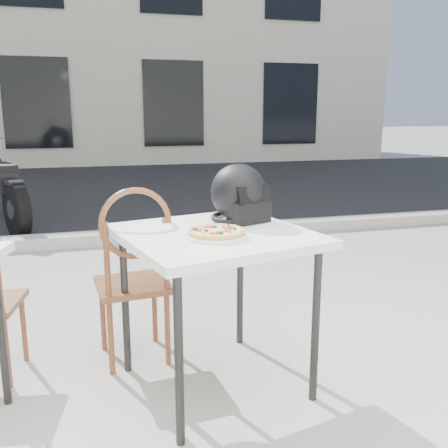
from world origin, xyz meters
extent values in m
plane|color=#9D9B95|center=(0.00, 0.00, 0.00)|extent=(80.00, 80.00, 0.00)
cube|color=black|center=(0.00, 7.00, 0.00)|extent=(30.00, 8.00, 0.00)
cube|color=#9B9891|center=(0.00, 3.00, 0.06)|extent=(30.00, 0.25, 0.12)
cube|color=beige|center=(0.00, 14.00, 3.50)|extent=(16.00, 6.00, 7.00)
cube|color=black|center=(-1.70, 10.98, 1.60)|extent=(1.60, 0.08, 2.20)
cube|color=black|center=(1.70, 10.98, 1.60)|extent=(1.60, 0.08, 2.20)
cube|color=black|center=(5.00, 10.98, 1.60)|extent=(1.60, 0.08, 2.20)
cube|color=white|center=(0.03, -0.09, 0.80)|extent=(1.05, 1.05, 0.04)
cylinder|color=black|center=(-0.23, -0.52, 0.39)|extent=(0.05, 0.05, 0.78)
cylinder|color=black|center=(0.46, -0.36, 0.39)|extent=(0.05, 0.05, 0.78)
cylinder|color=black|center=(-0.40, 0.17, 0.39)|extent=(0.05, 0.05, 0.78)
cylinder|color=black|center=(0.29, 0.34, 0.39)|extent=(0.05, 0.05, 0.78)
cylinder|color=white|center=(0.01, -0.21, 0.83)|extent=(0.30, 0.30, 0.01)
torus|color=white|center=(0.01, -0.21, 0.83)|extent=(0.31, 0.31, 0.01)
cylinder|color=gold|center=(0.01, -0.21, 0.85)|extent=(0.34, 0.34, 0.01)
torus|color=gold|center=(0.01, -0.21, 0.85)|extent=(0.35, 0.35, 0.02)
cylinder|color=red|center=(0.01, -0.21, 0.85)|extent=(0.30, 0.30, 0.00)
cylinder|color=beige|center=(0.01, -0.21, 0.86)|extent=(0.29, 0.29, 0.00)
cylinder|color=red|center=(0.07, -0.17, 0.86)|extent=(0.07, 0.07, 0.00)
cylinder|color=red|center=(-0.01, -0.14, 0.86)|extent=(0.07, 0.07, 0.00)
cylinder|color=red|center=(-0.06, -0.20, 0.86)|extent=(0.07, 0.07, 0.00)
cylinder|color=red|center=(-0.01, -0.27, 0.86)|extent=(0.07, 0.07, 0.00)
cylinder|color=red|center=(0.06, -0.25, 0.86)|extent=(0.07, 0.07, 0.00)
ellipsoid|color=#133515|center=(0.01, -0.15, 0.86)|extent=(0.05, 0.04, 0.01)
ellipsoid|color=#133515|center=(-0.05, -0.22, 0.86)|extent=(0.04, 0.05, 0.01)
ellipsoid|color=#133515|center=(0.09, -0.21, 0.86)|extent=(0.04, 0.05, 0.01)
ellipsoid|color=#133515|center=(0.01, -0.28, 0.86)|extent=(0.05, 0.04, 0.01)
ellipsoid|color=#133515|center=(0.08, -0.14, 0.86)|extent=(0.05, 0.04, 0.01)
ellipsoid|color=#133515|center=(-0.08, -0.18, 0.86)|extent=(0.04, 0.04, 0.01)
cylinder|color=#ECE390|center=(0.03, -0.23, 0.86)|extent=(0.02, 0.02, 0.02)
cylinder|color=#ECE390|center=(-0.06, -0.16, 0.86)|extent=(0.02, 0.02, 0.02)
cylinder|color=#ECE390|center=(0.06, -0.18, 0.86)|extent=(0.02, 0.02, 0.02)
cylinder|color=#ECE390|center=(-0.03, -0.13, 0.86)|extent=(0.02, 0.02, 0.02)
cylinder|color=#ECE390|center=(0.07, -0.27, 0.86)|extent=(0.02, 0.02, 0.02)
cylinder|color=#ECE390|center=(-0.06, -0.25, 0.86)|extent=(0.02, 0.02, 0.02)
cylinder|color=#ECE390|center=(0.10, -0.18, 0.86)|extent=(0.02, 0.02, 0.02)
cylinder|color=#ECE390|center=(-0.01, -0.27, 0.86)|extent=(0.02, 0.02, 0.02)
ellipsoid|color=black|center=(0.22, 0.13, 0.97)|extent=(0.38, 0.39, 0.30)
cube|color=black|center=(0.25, 0.05, 0.88)|extent=(0.24, 0.18, 0.12)
torus|color=black|center=(0.22, 0.13, 0.84)|extent=(0.38, 0.38, 0.03)
cube|color=black|center=(0.27, 0.01, 0.98)|extent=(0.21, 0.11, 0.09)
cube|color=brown|center=(-0.35, 0.32, 0.44)|extent=(0.43, 0.43, 0.03)
cylinder|color=brown|center=(-0.21, 0.49, 0.21)|extent=(0.03, 0.03, 0.43)
cylinder|color=brown|center=(-0.52, 0.46, 0.21)|extent=(0.03, 0.03, 0.43)
cylinder|color=brown|center=(-0.18, 0.18, 0.21)|extent=(0.03, 0.03, 0.43)
cylinder|color=brown|center=(-0.49, 0.15, 0.21)|extent=(0.03, 0.03, 0.43)
cylinder|color=brown|center=(-0.17, 0.17, 0.64)|extent=(0.03, 0.03, 0.41)
cylinder|color=brown|center=(-0.48, 0.14, 0.64)|extent=(0.03, 0.03, 0.41)
torus|color=brown|center=(-0.33, 0.16, 0.83)|extent=(0.38, 0.07, 0.38)
cylinder|color=black|center=(-0.99, 0.00, 0.38)|extent=(0.05, 0.05, 0.76)
cylinder|color=brown|center=(-0.96, 0.44, 0.20)|extent=(0.03, 0.03, 0.40)
cylinder|color=brown|center=(-1.01, 0.15, 0.20)|extent=(0.03, 0.03, 0.40)
cylinder|color=black|center=(-1.36, 3.51, 0.33)|extent=(0.38, 0.65, 0.65)
cylinder|color=slate|center=(-1.36, 3.51, 0.33)|extent=(0.23, 0.26, 0.22)
cube|color=black|center=(-1.53, 3.91, 0.76)|extent=(0.42, 0.58, 0.09)
cube|color=black|center=(-1.36, 3.53, 0.63)|extent=(0.23, 0.28, 0.05)
camera|label=1|loc=(-0.55, -2.39, 1.40)|focal=40.00mm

